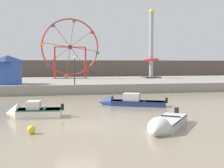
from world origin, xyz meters
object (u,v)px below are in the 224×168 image
motorboat_white_red_stripe (30,112)px  carnival_booth_blue_tent (8,69)px  motorboat_pale_grey (165,125)px  mooring_buoy_orange (31,130)px  motorboat_navy_blue (126,102)px  drop_tower_steel_tower (151,53)px  promenade_lamp_near (75,66)px  ferris_wheel_red_frame (70,48)px

motorboat_white_red_stripe → carnival_booth_blue_tent: carnival_booth_blue_tent is taller
motorboat_pale_grey → mooring_buoy_orange: motorboat_pale_grey is taller
motorboat_white_red_stripe → motorboat_navy_blue: motorboat_white_red_stripe is taller
drop_tower_steel_tower → motorboat_white_red_stripe: bearing=-123.6°
motorboat_pale_grey → drop_tower_steel_tower: drop_tower_steel_tower is taller
motorboat_pale_grey → mooring_buoy_orange: (-7.03, 0.67, -0.06)m
promenade_lamp_near → motorboat_white_red_stripe: bearing=-106.8°
motorboat_navy_blue → promenade_lamp_near: promenade_lamp_near is taller
drop_tower_steel_tower → mooring_buoy_orange: bearing=-119.1°
motorboat_white_red_stripe → drop_tower_steel_tower: bearing=-117.2°
ferris_wheel_red_frame → motorboat_pale_grey: bearing=-86.2°
motorboat_white_red_stripe → ferris_wheel_red_frame: ferris_wheel_red_frame is taller
motorboat_pale_grey → motorboat_white_red_stripe: bearing=-89.9°
ferris_wheel_red_frame → motorboat_white_red_stripe: bearing=-99.6°
drop_tower_steel_tower → promenade_lamp_near: (-14.59, -14.18, -2.15)m
motorboat_navy_blue → drop_tower_steel_tower: 27.30m
motorboat_pale_grey → carnival_booth_blue_tent: bearing=-116.9°
carnival_booth_blue_tent → promenade_lamp_near: 8.23m
ferris_wheel_red_frame → drop_tower_steel_tower: 13.96m
motorboat_white_red_stripe → promenade_lamp_near: (4.31, 14.27, 3.01)m
motorboat_pale_grey → drop_tower_steel_tower: bearing=-161.2°
carnival_booth_blue_tent → promenade_lamp_near: (7.77, -2.68, 0.42)m
motorboat_pale_grey → motorboat_navy_blue: (0.47, 9.68, 0.04)m
drop_tower_steel_tower → motorboat_navy_blue: bearing=-114.4°
motorboat_white_red_stripe → motorboat_navy_blue: size_ratio=0.68×
motorboat_pale_grey → carnival_booth_blue_tent: 25.18m
drop_tower_steel_tower → motorboat_pale_grey: bearing=-108.7°
motorboat_pale_grey → drop_tower_steel_tower: (11.54, 34.08, 5.24)m
carnival_booth_blue_tent → mooring_buoy_orange: 22.40m
motorboat_pale_grey → mooring_buoy_orange: size_ratio=10.53×
drop_tower_steel_tower → carnival_booth_blue_tent: size_ratio=3.24×
ferris_wheel_red_frame → carnival_booth_blue_tent: 15.58m
motorboat_navy_blue → drop_tower_steel_tower: drop_tower_steel_tower is taller
motorboat_white_red_stripe → ferris_wheel_red_frame: 30.62m
motorboat_white_red_stripe → motorboat_navy_blue: bearing=-146.3°
drop_tower_steel_tower → carnival_booth_blue_tent: bearing=-152.8°
motorboat_pale_grey → drop_tower_steel_tower: 36.36m
carnival_booth_blue_tent → drop_tower_steel_tower: bearing=28.7°
promenade_lamp_near → ferris_wheel_red_frame: bearing=87.4°
ferris_wheel_red_frame → drop_tower_steel_tower: bearing=-4.9°
ferris_wheel_red_frame → mooring_buoy_orange: ferris_wheel_red_frame is taller
motorboat_white_red_stripe → mooring_buoy_orange: motorboat_white_red_stripe is taller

